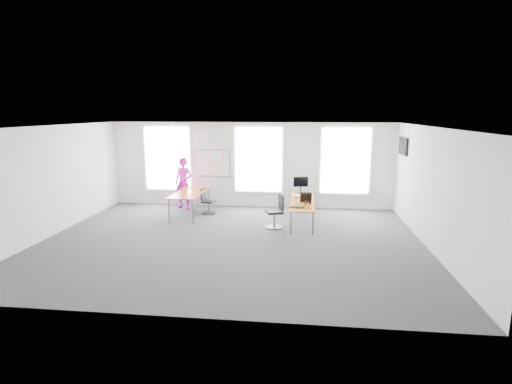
# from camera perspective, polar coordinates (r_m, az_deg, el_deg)

# --- Properties ---
(floor) EXTENTS (10.00, 10.00, 0.00)m
(floor) POSITION_cam_1_polar(r_m,az_deg,el_deg) (10.64, -3.58, -7.04)
(floor) COLOR #252529
(floor) RESTS_ON ground
(ceiling) EXTENTS (10.00, 10.00, 0.00)m
(ceiling) POSITION_cam_1_polar(r_m,az_deg,el_deg) (10.10, -3.80, 9.33)
(ceiling) COLOR white
(ceiling) RESTS_ON ground
(wall_back) EXTENTS (10.00, 0.00, 10.00)m
(wall_back) POSITION_cam_1_polar(r_m,az_deg,el_deg) (14.17, -0.83, 3.88)
(wall_back) COLOR white
(wall_back) RESTS_ON ground
(wall_front) EXTENTS (10.00, 0.00, 10.00)m
(wall_front) POSITION_cam_1_polar(r_m,az_deg,el_deg) (6.47, -9.96, -5.54)
(wall_front) COLOR white
(wall_front) RESTS_ON ground
(wall_left) EXTENTS (0.00, 10.00, 10.00)m
(wall_left) POSITION_cam_1_polar(r_m,az_deg,el_deg) (12.18, -27.53, 1.32)
(wall_left) COLOR white
(wall_left) RESTS_ON ground
(wall_right) EXTENTS (0.00, 10.00, 10.00)m
(wall_right) POSITION_cam_1_polar(r_m,az_deg,el_deg) (10.60, 23.99, 0.29)
(wall_right) COLOR white
(wall_right) RESTS_ON ground
(window_left) EXTENTS (1.60, 0.06, 2.20)m
(window_left) POSITION_cam_1_polar(r_m,az_deg,el_deg) (14.80, -12.49, 4.71)
(window_left) COLOR white
(window_left) RESTS_ON wall_back
(window_mid) EXTENTS (1.60, 0.06, 2.20)m
(window_mid) POSITION_cam_1_polar(r_m,az_deg,el_deg) (14.08, 0.37, 4.65)
(window_mid) COLOR white
(window_mid) RESTS_ON wall_back
(window_right) EXTENTS (1.60, 0.06, 2.20)m
(window_right) POSITION_cam_1_polar(r_m,az_deg,el_deg) (14.08, 12.63, 4.37)
(window_right) COLOR white
(window_right) RESTS_ON wall_back
(desk_right) EXTENTS (0.73, 2.73, 0.66)m
(desk_right) POSITION_cam_1_polar(r_m,az_deg,el_deg) (12.38, 6.61, -1.46)
(desk_right) COLOR #AD5F2B
(desk_right) RESTS_ON ground
(desk_left) EXTENTS (0.87, 2.18, 0.79)m
(desk_left) POSITION_cam_1_polar(r_m,az_deg,el_deg) (13.22, -9.42, -0.23)
(desk_left) COLOR #AD5F2B
(desk_left) RESTS_ON ground
(chair_right) EXTENTS (0.57, 0.57, 0.99)m
(chair_right) POSITION_cam_1_polar(r_m,az_deg,el_deg) (11.74, 2.91, -3.04)
(chair_right) COLOR black
(chair_right) RESTS_ON ground
(chair_left) EXTENTS (0.46, 0.46, 0.86)m
(chair_left) POSITION_cam_1_polar(r_m,az_deg,el_deg) (13.43, -7.00, -1.50)
(chair_left) COLOR black
(chair_left) RESTS_ON ground
(person) EXTENTS (0.74, 0.57, 1.81)m
(person) POSITION_cam_1_polar(r_m,az_deg,el_deg) (14.21, -10.31, 1.28)
(person) COLOR #C916B0
(person) RESTS_ON ground
(whiteboard) EXTENTS (1.20, 0.03, 0.90)m
(whiteboard) POSITION_cam_1_polar(r_m,az_deg,el_deg) (14.37, -6.21, 4.12)
(whiteboard) COLOR white
(whiteboard) RESTS_ON wall_back
(wall_clock) EXTENTS (0.30, 0.04, 0.30)m
(wall_clock) POSITION_cam_1_polar(r_m,az_deg,el_deg) (14.29, -6.28, 7.30)
(wall_clock) COLOR gray
(wall_clock) RESTS_ON wall_back
(tv) EXTENTS (0.06, 0.90, 0.55)m
(tv) POSITION_cam_1_polar(r_m,az_deg,el_deg) (13.35, 20.28, 6.16)
(tv) COLOR black
(tv) RESTS_ON wall_right
(keyboard) EXTENTS (0.42, 0.16, 0.02)m
(keyboard) POSITION_cam_1_polar(r_m,az_deg,el_deg) (11.47, 5.97, -2.20)
(keyboard) COLOR black
(keyboard) RESTS_ON desk_right
(mouse) EXTENTS (0.09, 0.12, 0.04)m
(mouse) POSITION_cam_1_polar(r_m,az_deg,el_deg) (11.42, 7.54, -2.25)
(mouse) COLOR black
(mouse) RESTS_ON desk_right
(lens_cap) EXTENTS (0.07, 0.07, 0.01)m
(lens_cap) POSITION_cam_1_polar(r_m,az_deg,el_deg) (11.81, 7.06, -1.87)
(lens_cap) COLOR black
(lens_cap) RESTS_ON desk_right
(headphones) EXTENTS (0.19, 0.10, 0.11)m
(headphones) POSITION_cam_1_polar(r_m,az_deg,el_deg) (11.97, 7.37, -1.47)
(headphones) COLOR black
(headphones) RESTS_ON desk_right
(laptop_sleeve) EXTENTS (0.35, 0.19, 0.29)m
(laptop_sleeve) POSITION_cam_1_polar(r_m,az_deg,el_deg) (12.18, 7.15, -0.79)
(laptop_sleeve) COLOR black
(laptop_sleeve) RESTS_ON desk_right
(paper_stack) EXTENTS (0.33, 0.27, 0.10)m
(paper_stack) POSITION_cam_1_polar(r_m,az_deg,el_deg) (12.73, 6.07, -0.65)
(paper_stack) COLOR beige
(paper_stack) RESTS_ON desk_right
(monitor) EXTENTS (0.50, 0.21, 0.56)m
(monitor) POSITION_cam_1_polar(r_m,az_deg,el_deg) (13.43, 6.40, 1.23)
(monitor) COLOR black
(monitor) RESTS_ON desk_right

